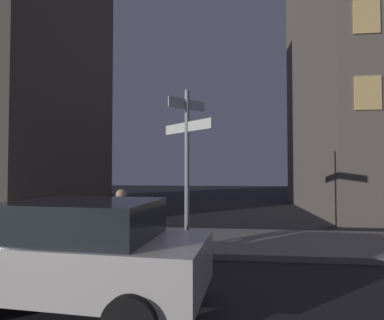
{
  "coord_description": "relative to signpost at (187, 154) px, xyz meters",
  "views": [
    {
      "loc": [
        2.38,
        -1.61,
        1.99
      ],
      "look_at": [
        1.56,
        5.83,
        2.23
      ],
      "focal_mm": 30.17,
      "sensor_mm": 36.0,
      "label": 1
    }
  ],
  "objects": [
    {
      "name": "cyclist",
      "position": [
        -1.13,
        -1.37,
        -1.64
      ],
      "size": [
        1.82,
        0.32,
        1.61
      ],
      "color": "black",
      "rests_on": "ground_plane"
    },
    {
      "name": "signpost",
      "position": [
        0.0,
        0.0,
        0.0
      ],
      "size": [
        1.29,
        1.29,
        3.82
      ],
      "color": "gray",
      "rests_on": "sidewalk_kerb"
    },
    {
      "name": "sidewalk_kerb",
      "position": [
        -1.4,
        1.02,
        -2.31
      ],
      "size": [
        40.0,
        3.15,
        0.14
      ],
      "primitive_type": "cube",
      "color": "gray",
      "rests_on": "ground_plane"
    },
    {
      "name": "car_near_right",
      "position": [
        -1.28,
        -3.33,
        -1.56
      ],
      "size": [
        4.26,
        2.17,
        1.56
      ],
      "color": "beige",
      "rests_on": "ground_plane"
    }
  ]
}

